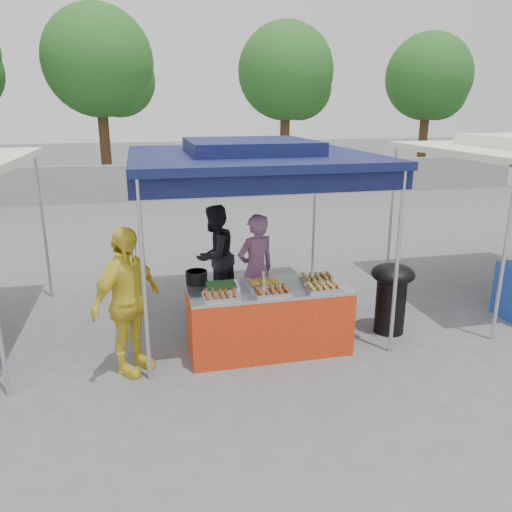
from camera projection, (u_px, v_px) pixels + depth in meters
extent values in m
plane|color=#5B5B5E|center=(266.00, 346.00, 6.51)|extent=(80.00, 80.00, 0.00)
cube|color=gray|center=(185.00, 181.00, 16.60)|extent=(40.00, 0.25, 1.20)
cylinder|color=silver|center=(144.00, 285.00, 5.39)|extent=(0.05, 0.05, 2.30)
cylinder|color=silver|center=(397.00, 265.00, 6.04)|extent=(0.05, 0.05, 2.30)
cylinder|color=silver|center=(141.00, 224.00, 8.19)|extent=(0.05, 0.05, 2.30)
cylinder|color=silver|center=(314.00, 215.00, 8.84)|extent=(0.05, 0.05, 2.30)
cube|color=#101642|center=(249.00, 156.00, 6.77)|extent=(3.20, 3.20, 0.10)
cube|color=#101642|center=(249.00, 146.00, 6.73)|extent=(1.65, 1.65, 0.18)
cube|color=#101642|center=(279.00, 183.00, 5.41)|extent=(3.20, 0.04, 0.25)
cylinder|color=silver|center=(44.00, 229.00, 7.86)|extent=(0.05, 0.05, 2.30)
cylinder|color=silver|center=(504.00, 257.00, 6.37)|extent=(0.05, 0.05, 2.30)
cylinder|color=silver|center=(391.00, 211.00, 9.16)|extent=(0.05, 0.05, 2.30)
cylinder|color=#422D19|center=(104.00, 137.00, 17.29)|extent=(0.36, 0.36, 3.99)
sphere|color=#255F1F|center=(98.00, 61.00, 16.58)|extent=(3.64, 3.64, 3.64)
sphere|color=#255F1F|center=(118.00, 80.00, 17.06)|extent=(2.51, 2.51, 2.51)
cylinder|color=#422D19|center=(285.00, 137.00, 18.66)|extent=(0.36, 0.36, 3.78)
sphere|color=#255F1F|center=(286.00, 71.00, 17.99)|extent=(3.46, 3.46, 3.46)
sphere|color=#255F1F|center=(300.00, 87.00, 18.46)|extent=(2.38, 2.38, 2.38)
cylinder|color=#422D19|center=(423.00, 135.00, 20.46)|extent=(0.36, 0.36, 3.71)
sphere|color=#255F1F|center=(429.00, 77.00, 19.80)|extent=(3.39, 3.39, 3.39)
sphere|color=#255F1F|center=(438.00, 91.00, 20.27)|extent=(2.33, 2.33, 2.33)
cube|color=red|center=(269.00, 320.00, 6.30)|extent=(2.00, 0.80, 0.81)
cube|color=silver|center=(269.00, 289.00, 6.18)|extent=(2.00, 0.80, 0.04)
cube|color=silver|center=(221.00, 297.00, 5.81)|extent=(0.42, 0.30, 0.05)
cube|color=brown|center=(221.00, 294.00, 5.79)|extent=(0.35, 0.25, 0.02)
cube|color=silver|center=(272.00, 292.00, 5.94)|extent=(0.42, 0.30, 0.05)
cube|color=brown|center=(272.00, 289.00, 5.93)|extent=(0.35, 0.25, 0.02)
cube|color=silver|center=(323.00, 288.00, 6.08)|extent=(0.42, 0.30, 0.05)
cube|color=#B2853D|center=(323.00, 285.00, 6.07)|extent=(0.35, 0.25, 0.02)
cube|color=silver|center=(221.00, 287.00, 6.10)|extent=(0.42, 0.30, 0.05)
cube|color=#24591E|center=(221.00, 284.00, 6.09)|extent=(0.35, 0.25, 0.02)
cube|color=silver|center=(265.00, 284.00, 6.22)|extent=(0.42, 0.30, 0.05)
cube|color=gold|center=(265.00, 281.00, 6.21)|extent=(0.35, 0.25, 0.02)
cube|color=silver|center=(318.00, 279.00, 6.39)|extent=(0.42, 0.30, 0.05)
cube|color=#B2853D|center=(318.00, 276.00, 6.38)|extent=(0.35, 0.25, 0.02)
cylinder|color=black|center=(197.00, 277.00, 6.30)|extent=(0.28, 0.28, 0.16)
cylinder|color=silver|center=(264.00, 291.00, 5.89)|extent=(0.09, 0.09, 0.11)
cylinder|color=black|center=(390.00, 305.00, 6.82)|extent=(0.40, 0.40, 0.79)
ellipsoid|color=black|center=(393.00, 273.00, 6.69)|extent=(0.58, 0.58, 0.26)
cube|color=#142FA5|center=(223.00, 318.00, 7.01)|extent=(0.49, 0.34, 0.30)
cube|color=#142FA5|center=(274.00, 316.00, 7.04)|extent=(0.55, 0.39, 0.33)
cube|color=#142FA5|center=(274.00, 294.00, 6.94)|extent=(0.54, 0.38, 0.32)
imported|color=#8C597E|center=(256.00, 270.00, 6.98)|extent=(0.68, 0.55, 1.60)
imported|color=black|center=(215.00, 256.00, 7.68)|extent=(0.97, 0.97, 1.58)
imported|color=yellow|center=(127.00, 302.00, 5.66)|extent=(1.01, 1.04, 1.74)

